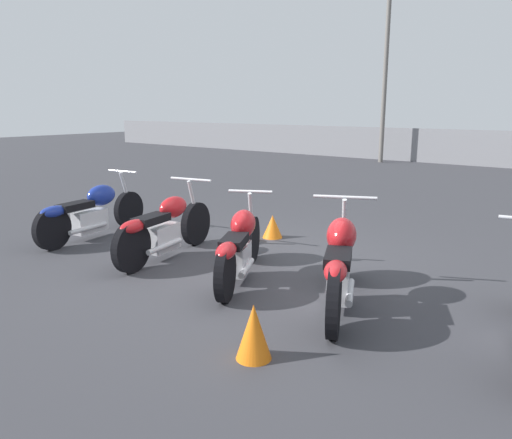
{
  "coord_description": "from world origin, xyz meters",
  "views": [
    {
      "loc": [
        3.61,
        -4.76,
        1.98
      ],
      "look_at": [
        0.0,
        -0.15,
        0.65
      ],
      "focal_mm": 35.0,
      "sensor_mm": 36.0,
      "label": 1
    }
  ],
  "objects_px": {
    "traffic_cone_far": "(254,332)",
    "light_pole_right": "(387,47)",
    "motorcycle_slot_2": "(240,245)",
    "traffic_cone_near": "(273,226)",
    "motorcycle_slot_3": "(340,263)",
    "motorcycle_slot_1": "(164,228)",
    "motorcycle_slot_0": "(91,212)"
  },
  "relations": [
    {
      "from": "traffic_cone_far",
      "to": "motorcycle_slot_1",
      "type": "bearing_deg",
      "value": 151.76
    },
    {
      "from": "motorcycle_slot_1",
      "to": "traffic_cone_far",
      "type": "relative_size",
      "value": 4.37
    },
    {
      "from": "motorcycle_slot_3",
      "to": "traffic_cone_near",
      "type": "bearing_deg",
      "value": 114.77
    },
    {
      "from": "motorcycle_slot_0",
      "to": "traffic_cone_near",
      "type": "bearing_deg",
      "value": 29.13
    },
    {
      "from": "motorcycle_slot_0",
      "to": "traffic_cone_near",
      "type": "distance_m",
      "value": 2.78
    },
    {
      "from": "motorcycle_slot_2",
      "to": "traffic_cone_near",
      "type": "height_order",
      "value": "motorcycle_slot_2"
    },
    {
      "from": "motorcycle_slot_0",
      "to": "motorcycle_slot_3",
      "type": "xyz_separation_m",
      "value": [
        4.29,
        -0.04,
        0.04
      ]
    },
    {
      "from": "light_pole_right",
      "to": "traffic_cone_far",
      "type": "bearing_deg",
      "value": -69.28
    },
    {
      "from": "traffic_cone_near",
      "to": "traffic_cone_far",
      "type": "relative_size",
      "value": 0.77
    },
    {
      "from": "light_pole_right",
      "to": "motorcycle_slot_3",
      "type": "height_order",
      "value": "light_pole_right"
    },
    {
      "from": "motorcycle_slot_2",
      "to": "traffic_cone_near",
      "type": "xyz_separation_m",
      "value": [
        -0.83,
        1.78,
        -0.24
      ]
    },
    {
      "from": "light_pole_right",
      "to": "motorcycle_slot_2",
      "type": "distance_m",
      "value": 13.96
    },
    {
      "from": "light_pole_right",
      "to": "motorcycle_slot_3",
      "type": "relative_size",
      "value": 3.39
    },
    {
      "from": "motorcycle_slot_2",
      "to": "motorcycle_slot_3",
      "type": "xyz_separation_m",
      "value": [
        1.3,
        0.01,
        0.04
      ]
    },
    {
      "from": "light_pole_right",
      "to": "traffic_cone_far",
      "type": "xyz_separation_m",
      "value": [
        5.38,
        -14.23,
        -3.78
      ]
    },
    {
      "from": "motorcycle_slot_3",
      "to": "traffic_cone_far",
      "type": "bearing_deg",
      "value": -115.49
    },
    {
      "from": "light_pole_right",
      "to": "motorcycle_slot_0",
      "type": "relative_size",
      "value": 3.13
    },
    {
      "from": "traffic_cone_far",
      "to": "light_pole_right",
      "type": "bearing_deg",
      "value": 110.72
    },
    {
      "from": "motorcycle_slot_0",
      "to": "motorcycle_slot_1",
      "type": "height_order",
      "value": "motorcycle_slot_1"
    },
    {
      "from": "motorcycle_slot_0",
      "to": "motorcycle_slot_3",
      "type": "distance_m",
      "value": 4.29
    },
    {
      "from": "motorcycle_slot_2",
      "to": "traffic_cone_near",
      "type": "bearing_deg",
      "value": 87.62
    },
    {
      "from": "motorcycle_slot_1",
      "to": "motorcycle_slot_2",
      "type": "distance_m",
      "value": 1.33
    },
    {
      "from": "light_pole_right",
      "to": "motorcycle_slot_1",
      "type": "relative_size",
      "value": 3.33
    },
    {
      "from": "light_pole_right",
      "to": "motorcycle_slot_0",
      "type": "bearing_deg",
      "value": -85.12
    },
    {
      "from": "motorcycle_slot_2",
      "to": "motorcycle_slot_3",
      "type": "height_order",
      "value": "motorcycle_slot_3"
    },
    {
      "from": "motorcycle_slot_2",
      "to": "traffic_cone_far",
      "type": "xyz_separation_m",
      "value": [
        1.3,
        -1.37,
        -0.18
      ]
    },
    {
      "from": "motorcycle_slot_0",
      "to": "traffic_cone_near",
      "type": "xyz_separation_m",
      "value": [
        2.16,
        1.73,
        -0.24
      ]
    },
    {
      "from": "motorcycle_slot_1",
      "to": "traffic_cone_far",
      "type": "height_order",
      "value": "motorcycle_slot_1"
    },
    {
      "from": "traffic_cone_near",
      "to": "traffic_cone_far",
      "type": "height_order",
      "value": "traffic_cone_far"
    },
    {
      "from": "motorcycle_slot_0",
      "to": "motorcycle_slot_2",
      "type": "bearing_deg",
      "value": -10.47
    },
    {
      "from": "motorcycle_slot_2",
      "to": "motorcycle_slot_3",
      "type": "bearing_deg",
      "value": -27.06
    },
    {
      "from": "motorcycle_slot_3",
      "to": "motorcycle_slot_2",
      "type": "bearing_deg",
      "value": 154.89
    }
  ]
}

